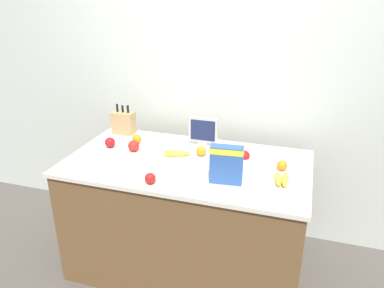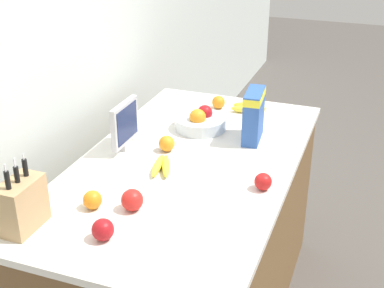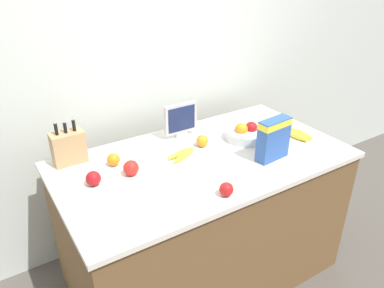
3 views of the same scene
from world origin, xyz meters
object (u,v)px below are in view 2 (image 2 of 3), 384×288
knife_block (21,204)px  apple_leftmost (263,182)px  orange_back_center (92,200)px  orange_mid_left (167,144)px  banana_bunch_right (249,108)px  small_monitor (125,124)px  apple_rear (132,200)px  orange_front_left (218,102)px  fruit_bowl (201,121)px  banana_bunch_left (162,166)px  apple_rightmost (103,230)px  cereal_box (254,113)px

knife_block → apple_leftmost: 0.91m
orange_back_center → orange_mid_left: (0.54, -0.07, 0.00)m
knife_block → banana_bunch_right: size_ratio=1.48×
small_monitor → orange_back_center: size_ratio=3.11×
apple_rear → orange_front_left: size_ratio=1.19×
apple_rear → fruit_bowl: bearing=0.7°
banana_bunch_left → apple_rightmost: size_ratio=2.61×
knife_block → cereal_box: knife_block is taller
banana_bunch_right → apple_rear: apple_rear is taller
cereal_box → orange_front_left: 0.43m
fruit_bowl → orange_front_left: fruit_bowl is taller
banana_bunch_left → orange_mid_left: bearing=15.8°
fruit_bowl → banana_bunch_right: fruit_bowl is taller
cereal_box → banana_bunch_right: cereal_box is taller
cereal_box → apple_leftmost: bearing=-165.9°
apple_rear → banana_bunch_right: bearing=-8.3°
apple_leftmost → orange_mid_left: orange_mid_left is taller
orange_back_center → orange_mid_left: size_ratio=0.98×
knife_block → orange_front_left: 1.34m
small_monitor → apple_rear: 0.53m
banana_bunch_right → apple_rightmost: 1.30m
banana_bunch_left → banana_bunch_right: (0.76, -0.18, 0.00)m
banana_bunch_right → cereal_box: bearing=-162.5°
knife_block → apple_leftmost: (0.55, -0.73, -0.06)m
banana_bunch_left → orange_back_center: orange_back_center is taller
knife_block → orange_mid_left: 0.77m
banana_bunch_right → apple_rightmost: (-1.29, 0.17, 0.02)m
fruit_bowl → orange_back_center: (-0.83, 0.13, -0.00)m
apple_rear → orange_front_left: apple_rear is taller
knife_block → fruit_bowl: 1.06m
knife_block → banana_bunch_right: knife_block is taller
orange_front_left → apple_rear: bearing=-179.5°
small_monitor → orange_back_center: 0.52m
banana_bunch_left → orange_back_center: bearing=161.8°
knife_block → apple_rightmost: bearing=-83.7°
small_monitor → apple_leftmost: 0.70m
apple_rear → apple_rightmost: size_ratio=1.07×
apple_rear → orange_back_center: bearing=106.3°
apple_leftmost → orange_back_center: bearing=122.2°
cereal_box → banana_bunch_right: bearing=12.0°
small_monitor → orange_back_center: bearing=-167.3°
cereal_box → banana_bunch_right: (0.33, 0.10, -0.11)m
orange_back_center → small_monitor: bearing=12.7°
apple_rightmost → banana_bunch_left: bearing=1.2°
knife_block → cereal_box: bearing=-30.0°
fruit_bowl → apple_leftmost: (-0.47, -0.43, -0.00)m
small_monitor → apple_rightmost: 0.71m
cereal_box → orange_back_center: size_ratio=3.37×
fruit_bowl → apple_rightmost: fruit_bowl is taller
orange_front_left → orange_mid_left: orange_mid_left is taller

